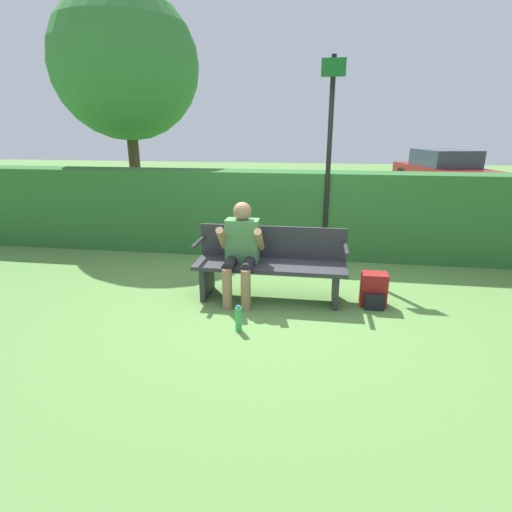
# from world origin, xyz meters

# --- Properties ---
(ground_plane) EXTENTS (40.00, 40.00, 0.00)m
(ground_plane) POSITION_xyz_m (0.00, 0.00, 0.00)
(ground_plane) COLOR #5B8942
(hedge_back) EXTENTS (12.00, 0.59, 1.32)m
(hedge_back) POSITION_xyz_m (0.00, 1.85, 0.66)
(hedge_back) COLOR #2D662D
(hedge_back) RESTS_ON ground
(park_bench) EXTENTS (1.77, 0.52, 0.84)m
(park_bench) POSITION_xyz_m (0.00, 0.07, 0.43)
(park_bench) COLOR #2D2D33
(park_bench) RESTS_ON ground
(person_seated) EXTENTS (0.52, 0.57, 1.15)m
(person_seated) POSITION_xyz_m (-0.33, -0.04, 0.64)
(person_seated) COLOR #4C7F4C
(person_seated) RESTS_ON ground
(backpack) EXTENTS (0.29, 0.27, 0.39)m
(backpack) POSITION_xyz_m (1.20, -0.01, 0.18)
(backpack) COLOR maroon
(backpack) RESTS_ON ground
(water_bottle) EXTENTS (0.07, 0.07, 0.28)m
(water_bottle) POSITION_xyz_m (-0.21, -0.85, 0.13)
(water_bottle) COLOR green
(water_bottle) RESTS_ON ground
(signpost) EXTENTS (0.33, 0.09, 2.89)m
(signpost) POSITION_xyz_m (0.65, 1.54, 1.59)
(signpost) COLOR black
(signpost) RESTS_ON ground
(parked_car) EXTENTS (2.62, 4.41, 1.29)m
(parked_car) POSITION_xyz_m (4.63, 9.95, 0.61)
(parked_car) COLOR maroon
(parked_car) RESTS_ON ground
(tree) EXTENTS (2.78, 2.78, 4.49)m
(tree) POSITION_xyz_m (-3.22, 3.50, 3.09)
(tree) COLOR #4C3823
(tree) RESTS_ON ground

